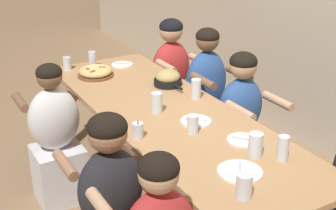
# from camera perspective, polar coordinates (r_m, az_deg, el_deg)

# --- Properties ---
(ground_plane) EXTENTS (18.00, 18.00, 0.00)m
(ground_plane) POSITION_cam_1_polar(r_m,az_deg,el_deg) (3.49, 0.00, -12.21)
(ground_plane) COLOR #896B4C
(ground_plane) RESTS_ON ground
(dining_table) EXTENTS (2.53, 0.83, 0.75)m
(dining_table) POSITION_cam_1_polar(r_m,az_deg,el_deg) (3.14, 0.00, -2.08)
(dining_table) COLOR tan
(dining_table) RESTS_ON ground
(pizza_board_main) EXTENTS (0.28, 0.28, 0.06)m
(pizza_board_main) POSITION_cam_1_polar(r_m,az_deg,el_deg) (3.78, -8.82, 3.97)
(pizza_board_main) COLOR brown
(pizza_board_main) RESTS_ON dining_table
(skillet_bowl) EXTENTS (0.31, 0.21, 0.12)m
(skillet_bowl) POSITION_cam_1_polar(r_m,az_deg,el_deg) (3.54, -0.02, 3.26)
(skillet_bowl) COLOR black
(skillet_bowl) RESTS_ON dining_table
(empty_plate_a) EXTENTS (0.20, 0.20, 0.02)m
(empty_plate_a) POSITION_cam_1_polar(r_m,az_deg,el_deg) (2.97, 3.42, -1.98)
(empty_plate_a) COLOR white
(empty_plate_a) RESTS_ON dining_table
(empty_plate_b) EXTENTS (0.23, 0.23, 0.02)m
(empty_plate_b) POSITION_cam_1_polar(r_m,az_deg,el_deg) (2.46, 8.75, -8.04)
(empty_plate_b) COLOR white
(empty_plate_b) RESTS_ON dining_table
(empty_plate_c) EXTENTS (0.18, 0.18, 0.02)m
(empty_plate_c) POSITION_cam_1_polar(r_m,az_deg,el_deg) (4.02, -5.60, 4.92)
(empty_plate_c) COLOR white
(empty_plate_c) RESTS_ON dining_table
(empty_plate_d) EXTENTS (0.18, 0.18, 0.02)m
(empty_plate_d) POSITION_cam_1_polar(r_m,az_deg,el_deg) (2.77, 9.04, -4.24)
(empty_plate_d) COLOR white
(empty_plate_d) RESTS_ON dining_table
(cocktail_glass_blue) EXTENTS (0.07, 0.07, 0.12)m
(cocktail_glass_blue) POSITION_cam_1_polar(r_m,az_deg,el_deg) (2.76, -3.71, -3.20)
(cocktail_glass_blue) COLOR silver
(cocktail_glass_blue) RESTS_ON dining_table
(drinking_glass_a) EXTENTS (0.07, 0.07, 0.11)m
(drinking_glass_a) POSITION_cam_1_polar(r_m,az_deg,el_deg) (2.81, 3.03, -2.46)
(drinking_glass_a) COLOR silver
(drinking_glass_a) RESTS_ON dining_table
(drinking_glass_b) EXTENTS (0.08, 0.08, 0.14)m
(drinking_glass_b) POSITION_cam_1_polar(r_m,az_deg,el_deg) (2.60, 10.60, -4.97)
(drinking_glass_b) COLOR silver
(drinking_glass_b) RESTS_ON dining_table
(drinking_glass_c) EXTENTS (0.07, 0.07, 0.11)m
(drinking_glass_c) POSITION_cam_1_polar(r_m,az_deg,el_deg) (3.97, -12.21, 4.98)
(drinking_glass_c) COLOR silver
(drinking_glass_c) RESTS_ON dining_table
(drinking_glass_d) EXTENTS (0.07, 0.07, 0.14)m
(drinking_glass_d) POSITION_cam_1_polar(r_m,az_deg,el_deg) (3.31, 3.43, 1.83)
(drinking_glass_d) COLOR silver
(drinking_glass_d) RESTS_ON dining_table
(drinking_glass_e) EXTENTS (0.06, 0.06, 0.14)m
(drinking_glass_e) POSITION_cam_1_polar(r_m,az_deg,el_deg) (2.59, 13.83, -5.29)
(drinking_glass_e) COLOR silver
(drinking_glass_e) RESTS_ON dining_table
(drinking_glass_f) EXTENTS (0.08, 0.08, 0.12)m
(drinking_glass_f) POSITION_cam_1_polar(r_m,az_deg,el_deg) (2.25, 9.24, -9.86)
(drinking_glass_f) COLOR silver
(drinking_glass_f) RESTS_ON dining_table
(drinking_glass_g) EXTENTS (0.06, 0.06, 0.14)m
(drinking_glass_g) POSITION_cam_1_polar(r_m,az_deg,el_deg) (3.98, -9.19, 5.40)
(drinking_glass_g) COLOR silver
(drinking_glass_g) RESTS_ON dining_table
(drinking_glass_h) EXTENTS (0.07, 0.07, 0.14)m
(drinking_glass_h) POSITION_cam_1_polar(r_m,az_deg,el_deg) (3.08, -1.37, 0.19)
(drinking_glass_h) COLOR silver
(drinking_glass_h) RESTS_ON dining_table
(diner_near_midleft) EXTENTS (0.51, 0.40, 1.06)m
(diner_near_midleft) POSITION_cam_1_polar(r_m,az_deg,el_deg) (3.42, -13.47, -4.36)
(diner_near_midleft) COLOR silver
(diner_near_midleft) RESTS_ON ground
(diner_far_left) EXTENTS (0.51, 0.40, 1.10)m
(diner_far_left) POSITION_cam_1_polar(r_m,az_deg,el_deg) (4.32, 0.39, 2.90)
(diner_far_left) COLOR #B22D2D
(diner_far_left) RESTS_ON ground
(diner_far_center) EXTENTS (0.51, 0.40, 1.06)m
(diner_far_center) POSITION_cam_1_polar(r_m,az_deg,el_deg) (3.56, 8.71, -2.49)
(diner_far_center) COLOR #2D5193
(diner_far_center) RESTS_ON ground
(diner_far_midleft) EXTENTS (0.51, 0.40, 1.14)m
(diner_far_midleft) POSITION_cam_1_polar(r_m,az_deg,el_deg) (3.88, 4.61, 0.43)
(diner_far_midleft) COLOR #2D5193
(diner_far_midleft) RESTS_ON ground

